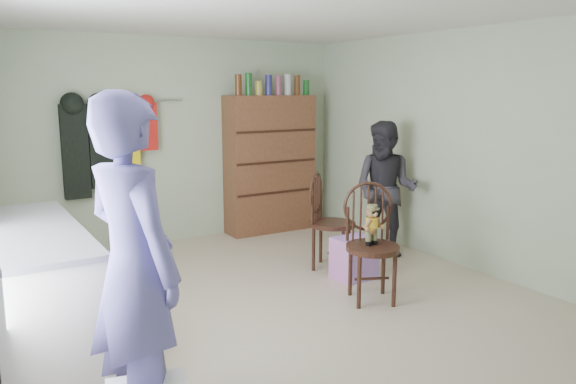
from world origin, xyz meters
TOP-DOWN VIEW (x-y plane):
  - ground_plane at (0.00, 0.00)m, footprint 5.00×5.00m
  - room_walls at (0.00, 0.53)m, footprint 5.00×5.00m
  - counter at (-1.95, 0.00)m, footprint 0.64×1.86m
  - chair_front at (0.78, -0.36)m, footprint 0.62×0.62m
  - chair_far at (0.97, 0.59)m, footprint 0.64×0.64m
  - striped_bag at (1.00, 0.15)m, footprint 0.41×0.33m
  - person_left at (-1.60, -1.26)m, footprint 0.61×0.78m
  - person_right at (1.80, 0.63)m, footprint 0.88×0.94m
  - dresser at (1.25, 2.30)m, footprint 1.20×0.39m
  - coat_rack at (-0.83, 2.38)m, footprint 1.42×0.12m

SIDE VIEW (x-z plane):
  - ground_plane at x=0.00m, z-range 0.00..0.00m
  - striped_bag at x=1.00m, z-range 0.00..0.42m
  - counter at x=-1.95m, z-range 0.00..0.94m
  - chair_far at x=0.97m, z-range 0.04..1.06m
  - chair_front at x=0.78m, z-range 0.06..1.12m
  - person_right at x=1.80m, z-range 0.00..1.53m
  - dresser at x=1.25m, z-range -0.12..1.96m
  - person_left at x=-1.60m, z-range 0.00..1.88m
  - coat_rack at x=-0.83m, z-range 0.70..1.80m
  - room_walls at x=0.00m, z-range -0.92..4.08m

